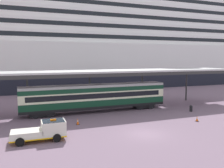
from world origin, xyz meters
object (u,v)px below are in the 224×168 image
object	(u,v)px
cruise_ship	(110,42)
traffic_cone_mid	(78,121)
service_truck	(44,130)
traffic_cone_near	(197,119)
quay_bollard	(191,108)
train_carriage	(96,97)

from	to	relation	value
cruise_ship	traffic_cone_mid	bearing A→B (deg)	-115.95
service_truck	traffic_cone_near	xyz separation A→B (m)	(18.88, 0.26, -0.66)
traffic_cone_near	traffic_cone_mid	size ratio (longest dim) A/B	0.86
traffic_cone_mid	service_truck	bearing A→B (deg)	-135.79
cruise_ship	quay_bollard	bearing A→B (deg)	-92.22
cruise_ship	service_truck	xyz separation A→B (m)	(-23.44, -43.42, -11.74)
cruise_ship	traffic_cone_near	bearing A→B (deg)	-96.03
train_carriage	traffic_cone_near	world-z (taller)	train_carriage
traffic_cone_near	quay_bollard	size ratio (longest dim) A/B	0.69
train_carriage	service_truck	size ratio (longest dim) A/B	4.14
train_carriage	traffic_cone_near	size ratio (longest dim) A/B	32.81
train_carriage	quay_bollard	world-z (taller)	train_carriage
cruise_ship	traffic_cone_mid	xyz separation A→B (m)	(-19.06, -39.16, -12.35)
cruise_ship	traffic_cone_mid	world-z (taller)	cruise_ship
train_carriage	quay_bollard	distance (m)	14.43
traffic_cone_mid	quay_bollard	distance (m)	17.60
train_carriage	traffic_cone_mid	size ratio (longest dim) A/B	28.24
service_truck	traffic_cone_mid	world-z (taller)	service_truck
cruise_ship	train_carriage	world-z (taller)	cruise_ship
traffic_cone_mid	quay_bollard	size ratio (longest dim) A/B	0.80
service_truck	traffic_cone_mid	distance (m)	6.15
quay_bollard	cruise_ship	bearing A→B (deg)	87.78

